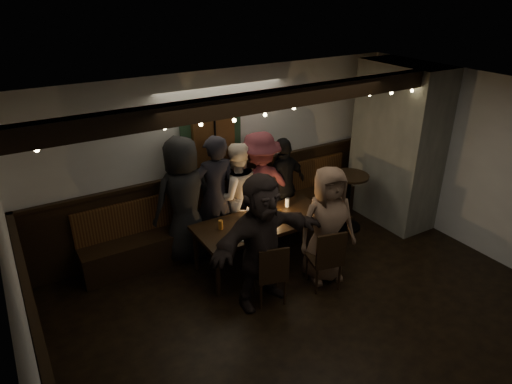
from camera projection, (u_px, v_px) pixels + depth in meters
room at (322, 180)px, 6.65m from camera, size 6.02×5.01×2.62m
dining_table at (263, 224)px, 6.35m from camera, size 1.93×0.83×0.84m
chair_near_left at (271, 271)px, 5.61m from camera, size 0.47×0.47×0.85m
chair_near_right at (327, 257)px, 5.87m from camera, size 0.48×0.48×0.88m
chair_end at (329, 211)px, 6.95m from camera, size 0.45×0.45×0.94m
high_top at (349, 195)px, 7.32m from camera, size 0.59×0.59×0.94m
person_a at (184, 200)px, 6.41m from camera, size 0.94×0.66×1.84m
person_b at (216, 196)px, 6.56m from camera, size 0.70×0.49×1.81m
person_c at (236, 195)px, 6.77m from camera, size 0.89×0.74×1.64m
person_d at (260, 188)px, 6.89m from camera, size 1.16×0.70×1.74m
person_e at (283, 186)px, 7.12m from camera, size 0.99×0.59×1.59m
person_f at (261, 241)px, 5.50m from camera, size 1.66×0.70×1.74m
person_g at (327, 225)px, 5.98m from camera, size 0.89×0.67×1.62m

